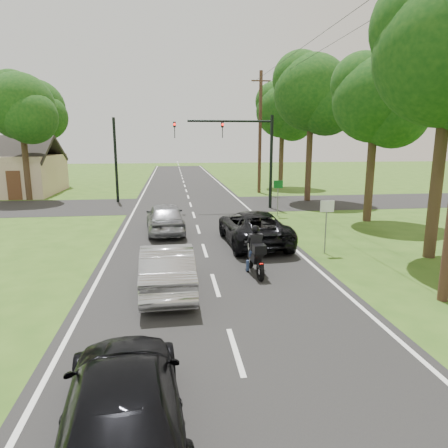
{
  "coord_description": "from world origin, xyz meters",
  "views": [
    {
      "loc": [
        -1.24,
        -11.64,
        4.39
      ],
      "look_at": [
        0.67,
        3.0,
        1.3
      ],
      "focal_mm": 32.0,
      "sensor_mm": 36.0,
      "label": 1
    }
  ],
  "objects_px": {
    "sign_white": "(327,214)",
    "traffic_signal": "(243,145)",
    "sign_green": "(278,189)",
    "silver_suv": "(165,217)",
    "silver_sedan": "(167,267)",
    "utility_pole_far": "(260,132)",
    "motorcycle_rider": "(256,255)",
    "dark_suv": "(253,227)",
    "dark_car_behind": "(124,400)"
  },
  "relations": [
    {
      "from": "sign_white",
      "to": "traffic_signal",
      "type": "bearing_deg",
      "value": 97.05
    },
    {
      "from": "sign_green",
      "to": "silver_suv",
      "type": "bearing_deg",
      "value": -151.91
    },
    {
      "from": "silver_sedan",
      "to": "sign_green",
      "type": "distance_m",
      "value": 12.93
    },
    {
      "from": "silver_sedan",
      "to": "utility_pole_far",
      "type": "xyz_separation_m",
      "value": [
        7.66,
        22.25,
        4.37
      ]
    },
    {
      "from": "motorcycle_rider",
      "to": "traffic_signal",
      "type": "xyz_separation_m",
      "value": [
        1.89,
        13.17,
        3.47
      ]
    },
    {
      "from": "dark_suv",
      "to": "silver_sedan",
      "type": "relative_size",
      "value": 1.22
    },
    {
      "from": "dark_suv",
      "to": "sign_white",
      "type": "bearing_deg",
      "value": 141.1
    },
    {
      "from": "silver_suv",
      "to": "motorcycle_rider",
      "type": "bearing_deg",
      "value": 110.36
    },
    {
      "from": "utility_pole_far",
      "to": "sign_white",
      "type": "distance_m",
      "value": 19.39
    },
    {
      "from": "motorcycle_rider",
      "to": "sign_green",
      "type": "distance_m",
      "value": 10.76
    },
    {
      "from": "silver_suv",
      "to": "dark_car_behind",
      "type": "xyz_separation_m",
      "value": [
        -0.42,
        -13.78,
        -0.11
      ]
    },
    {
      "from": "silver_suv",
      "to": "dark_car_behind",
      "type": "height_order",
      "value": "silver_suv"
    },
    {
      "from": "silver_suv",
      "to": "sign_white",
      "type": "distance_m",
      "value": 7.82
    },
    {
      "from": "dark_suv",
      "to": "sign_green",
      "type": "distance_m",
      "value": 6.76
    },
    {
      "from": "motorcycle_rider",
      "to": "dark_car_behind",
      "type": "bearing_deg",
      "value": -118.68
    },
    {
      "from": "dark_suv",
      "to": "dark_car_behind",
      "type": "distance_m",
      "value": 11.91
    },
    {
      "from": "silver_sedan",
      "to": "sign_white",
      "type": "height_order",
      "value": "sign_white"
    },
    {
      "from": "silver_suv",
      "to": "sign_white",
      "type": "relative_size",
      "value": 2.04
    },
    {
      "from": "dark_car_behind",
      "to": "traffic_signal",
      "type": "height_order",
      "value": "traffic_signal"
    },
    {
      "from": "dark_suv",
      "to": "traffic_signal",
      "type": "bearing_deg",
      "value": -99.51
    },
    {
      "from": "dark_suv",
      "to": "utility_pole_far",
      "type": "height_order",
      "value": "utility_pole_far"
    },
    {
      "from": "motorcycle_rider",
      "to": "silver_sedan",
      "type": "relative_size",
      "value": 0.46
    },
    {
      "from": "dark_suv",
      "to": "sign_white",
      "type": "relative_size",
      "value": 2.46
    },
    {
      "from": "traffic_signal",
      "to": "sign_white",
      "type": "xyz_separation_m",
      "value": [
        1.36,
        -11.02,
        -2.54
      ]
    },
    {
      "from": "silver_suv",
      "to": "sign_green",
      "type": "distance_m",
      "value": 7.44
    },
    {
      "from": "silver_suv",
      "to": "utility_pole_far",
      "type": "relative_size",
      "value": 0.43
    },
    {
      "from": "silver_suv",
      "to": "utility_pole_far",
      "type": "distance_m",
      "value": 17.03
    },
    {
      "from": "utility_pole_far",
      "to": "sign_white",
      "type": "relative_size",
      "value": 4.71
    },
    {
      "from": "traffic_signal",
      "to": "sign_green",
      "type": "bearing_deg",
      "value": -62.62
    },
    {
      "from": "silver_sedan",
      "to": "traffic_signal",
      "type": "distance_m",
      "value": 15.41
    },
    {
      "from": "utility_pole_far",
      "to": "sign_white",
      "type": "bearing_deg",
      "value": -94.51
    },
    {
      "from": "silver_suv",
      "to": "traffic_signal",
      "type": "bearing_deg",
      "value": -131.69
    },
    {
      "from": "sign_white",
      "to": "sign_green",
      "type": "distance_m",
      "value": 8.0
    },
    {
      "from": "silver_sedan",
      "to": "dark_suv",
      "type": "bearing_deg",
      "value": -127.28
    },
    {
      "from": "dark_suv",
      "to": "dark_car_behind",
      "type": "height_order",
      "value": "dark_suv"
    },
    {
      "from": "silver_sedan",
      "to": "sign_green",
      "type": "xyz_separation_m",
      "value": [
        6.36,
        11.23,
        0.88
      ]
    },
    {
      "from": "dark_car_behind",
      "to": "traffic_signal",
      "type": "relative_size",
      "value": 0.68
    },
    {
      "from": "dark_suv",
      "to": "silver_sedan",
      "type": "bearing_deg",
      "value": 52.24
    },
    {
      "from": "traffic_signal",
      "to": "sign_green",
      "type": "distance_m",
      "value": 4.24
    },
    {
      "from": "motorcycle_rider",
      "to": "silver_suv",
      "type": "bearing_deg",
      "value": 112.14
    },
    {
      "from": "motorcycle_rider",
      "to": "dark_car_behind",
      "type": "xyz_separation_m",
      "value": [
        -3.49,
        -7.11,
        -0.02
      ]
    },
    {
      "from": "silver_sedan",
      "to": "sign_white",
      "type": "relative_size",
      "value": 2.01
    },
    {
      "from": "traffic_signal",
      "to": "sign_green",
      "type": "height_order",
      "value": "traffic_signal"
    },
    {
      "from": "silver_sedan",
      "to": "traffic_signal",
      "type": "relative_size",
      "value": 0.67
    },
    {
      "from": "silver_sedan",
      "to": "utility_pole_far",
      "type": "bearing_deg",
      "value": -110.8
    },
    {
      "from": "motorcycle_rider",
      "to": "sign_white",
      "type": "relative_size",
      "value": 0.92
    },
    {
      "from": "dark_suv",
      "to": "traffic_signal",
      "type": "height_order",
      "value": "traffic_signal"
    },
    {
      "from": "motorcycle_rider",
      "to": "sign_green",
      "type": "height_order",
      "value": "sign_green"
    },
    {
      "from": "silver_suv",
      "to": "sign_white",
      "type": "height_order",
      "value": "sign_white"
    },
    {
      "from": "silver_sedan",
      "to": "silver_suv",
      "type": "height_order",
      "value": "silver_suv"
    }
  ]
}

